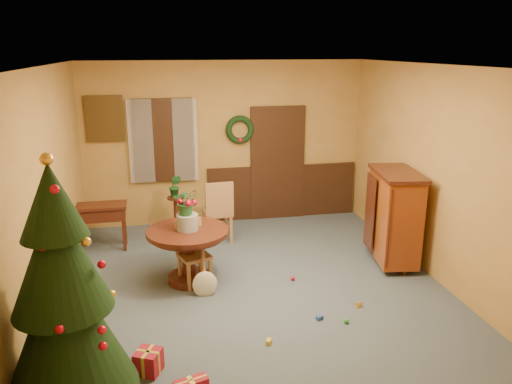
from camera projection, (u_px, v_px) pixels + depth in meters
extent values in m
plane|color=#3C4758|center=(255.00, 285.00, 6.77)|extent=(5.50, 5.50, 0.00)
plane|color=silver|center=(255.00, 66.00, 5.96)|extent=(5.50, 5.50, 0.00)
plane|color=olive|center=(226.00, 143.00, 8.96)|extent=(5.00, 0.00, 5.00)
plane|color=olive|center=(324.00, 276.00, 3.78)|extent=(5.00, 0.00, 5.00)
plane|color=olive|center=(48.00, 193.00, 5.90)|extent=(0.00, 5.50, 5.50)
plane|color=olive|center=(434.00, 173.00, 6.83)|extent=(0.00, 5.50, 5.50)
cube|color=black|center=(282.00, 191.00, 9.38)|extent=(2.80, 0.06, 1.00)
cube|color=black|center=(277.00, 163.00, 9.20)|extent=(1.00, 0.08, 2.10)
cube|color=white|center=(277.00, 166.00, 9.24)|extent=(0.80, 0.03, 1.90)
cube|color=black|center=(163.00, 140.00, 8.68)|extent=(1.05, 0.08, 1.45)
cube|color=white|center=(163.00, 140.00, 8.71)|extent=(0.88, 0.03, 1.25)
cube|color=white|center=(141.00, 142.00, 8.56)|extent=(0.42, 0.02, 1.45)
cube|color=white|center=(185.00, 140.00, 8.70)|extent=(0.42, 0.02, 1.45)
torus|color=black|center=(240.00, 130.00, 8.86)|extent=(0.51, 0.11, 0.51)
cube|color=#4C3819|center=(105.00, 119.00, 8.40)|extent=(0.62, 0.05, 0.78)
cube|color=gray|center=(105.00, 119.00, 8.43)|extent=(0.48, 0.02, 0.62)
cylinder|color=black|center=(188.00, 232.00, 6.69)|extent=(1.11, 1.11, 0.06)
cylinder|color=black|center=(188.00, 236.00, 6.70)|extent=(0.99, 0.99, 0.04)
cylinder|color=black|center=(189.00, 256.00, 6.78)|extent=(0.18, 0.18, 0.61)
cylinder|color=black|center=(190.00, 278.00, 6.88)|extent=(0.59, 0.59, 0.10)
cylinder|color=slate|center=(187.00, 222.00, 6.65)|extent=(0.29, 0.29, 0.21)
imported|color=#1E4C23|center=(186.00, 201.00, 6.56)|extent=(0.34, 0.29, 0.37)
cube|color=olive|center=(194.00, 256.00, 6.70)|extent=(0.49, 0.49, 0.05)
cube|color=olive|center=(189.00, 235.00, 6.78)|extent=(0.37, 0.16, 0.45)
cube|color=olive|center=(201.00, 264.00, 6.97)|extent=(0.05, 0.05, 0.39)
cube|color=olive|center=(180.00, 269.00, 6.82)|extent=(0.05, 0.05, 0.39)
cube|color=olive|center=(210.00, 272.00, 6.71)|extent=(0.05, 0.05, 0.39)
cube|color=olive|center=(189.00, 278.00, 6.56)|extent=(0.05, 0.05, 0.39)
cube|color=olive|center=(217.00, 212.00, 8.24)|extent=(0.49, 0.49, 0.05)
cube|color=olive|center=(220.00, 199.00, 7.96)|extent=(0.46, 0.08, 0.54)
cube|color=olive|center=(209.00, 232.00, 8.09)|extent=(0.05, 0.05, 0.47)
cube|color=olive|center=(231.00, 229.00, 8.19)|extent=(0.05, 0.05, 0.47)
cube|color=olive|center=(205.00, 224.00, 8.43)|extent=(0.05, 0.05, 0.47)
cube|color=olive|center=(226.00, 222.00, 8.53)|extent=(0.05, 0.05, 0.47)
cylinder|color=black|center=(177.00, 219.00, 8.34)|extent=(0.09, 0.09, 0.71)
cylinder|color=black|center=(176.00, 198.00, 8.24)|extent=(0.28, 0.28, 0.03)
imported|color=#19471E|center=(175.00, 186.00, 8.18)|extent=(0.25, 0.22, 0.38)
cone|color=black|center=(66.00, 322.00, 4.22)|extent=(1.13, 1.13, 1.34)
cone|color=black|center=(58.00, 255.00, 4.04)|extent=(0.82, 0.82, 0.98)
cone|color=black|center=(51.00, 200.00, 3.91)|extent=(0.54, 0.54, 0.62)
sphere|color=yellow|center=(46.00, 159.00, 3.82)|extent=(0.10, 0.10, 0.10)
cube|color=black|center=(99.00, 206.00, 7.80)|extent=(0.85, 0.43, 0.05)
cube|color=black|center=(100.00, 214.00, 7.83)|extent=(0.80, 0.39, 0.18)
cube|color=black|center=(78.00, 230.00, 7.83)|extent=(0.06, 0.30, 0.69)
cube|color=black|center=(124.00, 227.00, 7.97)|extent=(0.06, 0.30, 0.69)
cube|color=#5E1E0A|center=(394.00, 217.00, 7.30)|extent=(0.67, 1.10, 1.28)
cube|color=black|center=(398.00, 173.00, 7.12)|extent=(0.74, 1.17, 0.05)
cylinder|color=black|center=(404.00, 272.00, 7.08)|extent=(0.07, 0.07, 0.09)
cylinder|color=black|center=(378.00, 248.00, 7.90)|extent=(0.07, 0.07, 0.09)
cube|color=brown|center=(81.00, 356.00, 5.10)|extent=(0.35, 0.29, 0.16)
cube|color=gold|center=(81.00, 356.00, 5.10)|extent=(0.31, 0.10, 0.16)
cube|color=gold|center=(81.00, 356.00, 5.10)|extent=(0.09, 0.23, 0.16)
cube|color=maroon|center=(148.00, 362.00, 4.94)|extent=(0.31, 0.31, 0.23)
cube|color=gold|center=(148.00, 362.00, 4.94)|extent=(0.23, 0.13, 0.24)
cube|color=gold|center=(148.00, 362.00, 4.94)|extent=(0.13, 0.23, 0.24)
cube|color=brown|center=(96.00, 342.00, 5.35)|extent=(0.33, 0.30, 0.15)
cube|color=gold|center=(96.00, 342.00, 5.35)|extent=(0.24, 0.17, 0.15)
cube|color=gold|center=(96.00, 342.00, 5.35)|extent=(0.14, 0.18, 0.15)
cube|color=#224595|center=(320.00, 318.00, 5.92)|extent=(0.09, 0.08, 0.05)
sphere|color=green|center=(346.00, 321.00, 5.84)|extent=(0.06, 0.06, 0.06)
cube|color=gold|center=(269.00, 342.00, 5.44)|extent=(0.08, 0.09, 0.05)
sphere|color=red|center=(293.00, 278.00, 6.91)|extent=(0.06, 0.06, 0.06)
cube|color=yellow|center=(359.00, 305.00, 6.21)|extent=(0.09, 0.08, 0.05)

